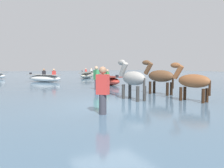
{
  "coord_description": "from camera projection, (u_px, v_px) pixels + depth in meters",
  "views": [
    {
      "loc": [
        -3.66,
        -7.04,
        1.65
      ],
      "look_at": [
        1.14,
        2.33,
        0.84
      ],
      "focal_mm": 38.0,
      "sensor_mm": 36.0,
      "label": 1
    }
  ],
  "objects": [
    {
      "name": "ground_plane",
      "position": [
        113.0,
        114.0,
        8.04
      ],
      "size": [
        120.0,
        120.0,
        0.0
      ],
      "primitive_type": "plane",
      "color": "#756B56"
    },
    {
      "name": "water_surface",
      "position": [
        49.0,
        87.0,
        16.9
      ],
      "size": [
        90.0,
        90.0,
        0.34
      ],
      "primitive_type": "cube",
      "color": "slate",
      "rests_on": "ground"
    },
    {
      "name": "horse_lead_chestnut",
      "position": [
        192.0,
        82.0,
        8.74
      ],
      "size": [
        0.77,
        1.63,
        1.78
      ],
      "color": "brown",
      "rests_on": "ground"
    },
    {
      "name": "horse_trailing_grey",
      "position": [
        132.0,
        79.0,
        9.16
      ],
      "size": [
        0.56,
        1.75,
        1.9
      ],
      "color": "gray",
      "rests_on": "ground"
    },
    {
      "name": "horse_flank_bay",
      "position": [
        159.0,
        77.0,
        10.89
      ],
      "size": [
        0.83,
        1.76,
        1.92
      ],
      "color": "brown",
      "rests_on": "ground"
    },
    {
      "name": "boat_mid_channel",
      "position": [
        91.0,
        73.0,
        32.15
      ],
      "size": [
        2.69,
        1.45,
        1.0
      ],
      "color": "#B2AD9E",
      "rests_on": "water_surface"
    },
    {
      "name": "boat_near_port",
      "position": [
        87.0,
        75.0,
        25.32
      ],
      "size": [
        2.76,
        3.02,
        0.72
      ],
      "color": "#B2AD9E",
      "rests_on": "water_surface"
    },
    {
      "name": "boat_near_starboard",
      "position": [
        45.0,
        78.0,
        19.31
      ],
      "size": [
        2.71,
        3.18,
        1.08
      ],
      "color": "silver",
      "rests_on": "water_surface"
    },
    {
      "name": "boat_distant_east",
      "position": [
        109.0,
        80.0,
        16.33
      ],
      "size": [
        1.13,
        2.8,
        1.07
      ],
      "color": "#BC382D",
      "rests_on": "water_surface"
    },
    {
      "name": "person_onlooker_left",
      "position": [
        96.0,
        80.0,
        13.08
      ],
      "size": [
        0.25,
        0.35,
        1.63
      ],
      "color": "#383842",
      "rests_on": "ground"
    },
    {
      "name": "person_spectator_far",
      "position": [
        103.0,
        95.0,
        6.38
      ],
      "size": [
        0.36,
        0.37,
        1.63
      ],
      "color": "#383842",
      "rests_on": "ground"
    }
  ]
}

